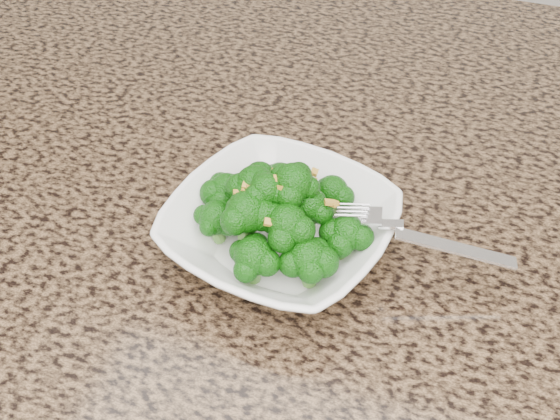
% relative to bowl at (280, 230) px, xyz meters
% --- Properties ---
extents(granite_counter, '(1.64, 1.04, 0.03)m').
position_rel_bowl_xyz_m(granite_counter, '(-0.06, 0.06, -0.04)').
color(granite_counter, brown).
rests_on(granite_counter, cabinet).
extents(bowl, '(0.24, 0.24, 0.05)m').
position_rel_bowl_xyz_m(bowl, '(0.00, 0.00, 0.00)').
color(bowl, white).
rests_on(bowl, granite_counter).
extents(broccoli_pile, '(0.18, 0.18, 0.06)m').
position_rel_bowl_xyz_m(broccoli_pile, '(0.00, 0.00, 0.06)').
color(broccoli_pile, '#0F5109').
rests_on(broccoli_pile, bowl).
extents(garlic_topping, '(0.11, 0.11, 0.01)m').
position_rel_bowl_xyz_m(garlic_topping, '(0.00, 0.00, 0.09)').
color(garlic_topping, gold).
rests_on(garlic_topping, broccoli_pile).
extents(fork, '(0.18, 0.06, 0.01)m').
position_rel_bowl_xyz_m(fork, '(0.10, 0.01, 0.03)').
color(fork, silver).
rests_on(fork, bowl).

